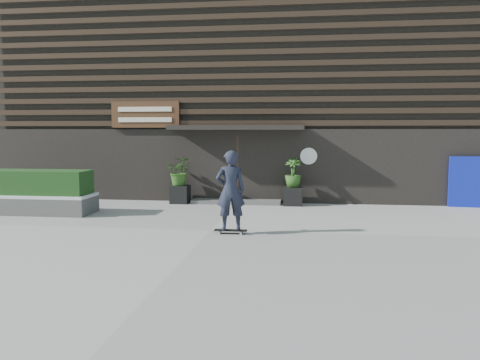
# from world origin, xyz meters

# --- Properties ---
(ground) EXTENTS (80.00, 80.00, 0.00)m
(ground) POSITION_xyz_m (0.00, 0.00, 0.00)
(ground) COLOR #9E9C96
(ground) RESTS_ON ground
(entrance_step) EXTENTS (3.00, 0.80, 0.12)m
(entrance_step) POSITION_xyz_m (0.00, 4.60, 0.06)
(entrance_step) COLOR #4E4E4C
(entrance_step) RESTS_ON ground
(planter_pot_left) EXTENTS (0.60, 0.60, 0.60)m
(planter_pot_left) POSITION_xyz_m (-1.90, 4.40, 0.30)
(planter_pot_left) COLOR black
(planter_pot_left) RESTS_ON ground
(bamboo_left) EXTENTS (0.86, 0.75, 0.96)m
(bamboo_left) POSITION_xyz_m (-1.90, 4.40, 1.08)
(bamboo_left) COLOR #2D591E
(bamboo_left) RESTS_ON planter_pot_left
(planter_pot_right) EXTENTS (0.60, 0.60, 0.60)m
(planter_pot_right) POSITION_xyz_m (1.90, 4.40, 0.30)
(planter_pot_right) COLOR black
(planter_pot_right) RESTS_ON ground
(bamboo_right) EXTENTS (0.54, 0.54, 0.96)m
(bamboo_right) POSITION_xyz_m (1.90, 4.40, 1.08)
(bamboo_right) COLOR #2D591E
(bamboo_right) RESTS_ON planter_pot_right
(raised_bed) EXTENTS (3.50, 1.20, 0.50)m
(raised_bed) POSITION_xyz_m (-5.68, 1.84, 0.25)
(raised_bed) COLOR #474745
(raised_bed) RESTS_ON ground
(snow_layer) EXTENTS (3.50, 1.20, 0.08)m
(snow_layer) POSITION_xyz_m (-5.68, 1.84, 0.54)
(snow_layer) COLOR silver
(snow_layer) RESTS_ON raised_bed
(hedge) EXTENTS (3.30, 1.00, 0.70)m
(hedge) POSITION_xyz_m (-5.68, 1.84, 0.93)
(hedge) COLOR #173814
(hedge) RESTS_ON snow_layer
(blue_tarp) EXTENTS (1.74, 0.29, 1.63)m
(blue_tarp) POSITION_xyz_m (7.74, 4.70, 0.81)
(blue_tarp) COLOR #0C189D
(blue_tarp) RESTS_ON ground
(building) EXTENTS (18.00, 11.00, 8.00)m
(building) POSITION_xyz_m (-0.00, 9.96, 3.99)
(building) COLOR black
(building) RESTS_ON ground
(skateboarder) EXTENTS (0.78, 0.61, 1.99)m
(skateboarder) POSITION_xyz_m (0.54, -0.34, 1.03)
(skateboarder) COLOR black
(skateboarder) RESTS_ON ground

